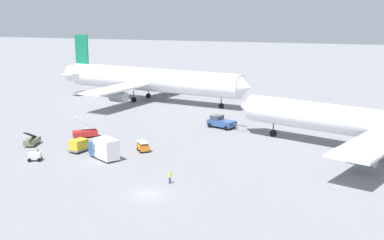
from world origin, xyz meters
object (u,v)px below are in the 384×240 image
Objects in this scene: airliner_being_pushed at (382,126)px; gse_baggage_cart_near_cluster at (143,147)px; pushback_tug at (221,122)px; gse_gpu_cart_small at (35,156)px; gse_stair_truck_yellow at (85,132)px; ground_crew_marshaller_foreground at (170,177)px; gse_catering_truck_tall at (104,149)px; airliner_at_gate_left at (151,80)px; gse_belt_loader_portside at (32,141)px; gse_container_dolly_flat at (79,145)px.

gse_baggage_cart_near_cluster is (-38.43, -9.98, -4.13)m from airliner_being_pushed.
pushback_tug is 22.73m from gse_baggage_cart_near_cluster.
gse_gpu_cart_small is 0.54× the size of gse_stair_truck_yellow.
gse_catering_truck_tall is at bearing 151.26° from ground_crew_marshaller_foreground.
airliner_at_gate_left reaches higher than gse_stair_truck_yellow.
gse_belt_loader_portside is at bearing 167.17° from gse_catering_truck_tall.
gse_catering_truck_tall reaches higher than gse_baggage_cart_near_cluster.
gse_baggage_cart_near_cluster is (4.13, 6.05, -0.90)m from gse_catering_truck_tall.
gse_catering_truck_tall reaches higher than ground_crew_marshaller_foreground.
airliner_at_gate_left is at bearing 94.11° from gse_stair_truck_yellow.
gse_stair_truck_yellow is at bearing 158.52° from gse_baggage_cart_near_cluster.
gse_stair_truck_yellow is (-10.12, 11.66, -0.73)m from gse_catering_truck_tall.
gse_stair_truck_yellow reaches higher than gse_container_dolly_flat.
pushback_tug is at bearing 93.12° from ground_crew_marshaller_foreground.
gse_gpu_cart_small is at bearing 171.91° from ground_crew_marshaller_foreground.
airliner_being_pushed is at bearing -32.12° from airliner_at_gate_left.
airliner_at_gate_left is 11.61× the size of gse_stair_truck_yellow.
gse_catering_truck_tall reaches higher than gse_belt_loader_portside.
gse_catering_truck_tall is 2.01× the size of gse_baggage_cart_near_cluster.
gse_container_dolly_flat reaches higher than gse_baggage_cart_near_cluster.
pushback_tug is at bearing -43.12° from airliner_at_gate_left.
gse_gpu_cart_small is at bearing -52.56° from gse_belt_loader_portside.
gse_belt_loader_portside is at bearing 159.36° from ground_crew_marshaller_foreground.
ground_crew_marshaller_foreground is (20.29, -10.24, -0.25)m from gse_container_dolly_flat.
gse_belt_loader_portside is 1.06× the size of gse_stair_truck_yellow.
airliner_at_gate_left reaches higher than gse_baggage_cart_near_cluster.
ground_crew_marshaller_foreground is (27.10, -58.64, -4.65)m from airliner_at_gate_left.
airliner_at_gate_left is 52.63m from gse_catering_truck_tall.
airliner_at_gate_left is at bearing 136.88° from pushback_tug.
gse_container_dolly_flat is at bearing 59.29° from gse_gpu_cart_small.
gse_catering_truck_tall reaches higher than pushback_tug.
gse_gpu_cart_small is 17.66m from gse_baggage_cart_near_cluster.
gse_gpu_cart_small is 0.41× the size of gse_catering_truck_tall.
gse_container_dolly_flat is at bearing 153.22° from ground_crew_marshaller_foreground.
gse_catering_truck_tall is (10.16, 4.31, 0.96)m from gse_gpu_cart_small.
gse_belt_loader_portside is at bearing 173.09° from gse_container_dolly_flat.
gse_stair_truck_yellow reaches higher than gse_baggage_cart_near_cluster.
gse_gpu_cart_small is at bearing -144.06° from gse_baggage_cart_near_cluster.
gse_belt_loader_portside is at bearing -127.87° from gse_stair_truck_yellow.
gse_baggage_cart_near_cluster is (-8.12, -21.23, -0.31)m from pushback_tug.
gse_belt_loader_portside reaches higher than gse_container_dolly_flat.
gse_stair_truck_yellow reaches higher than ground_crew_marshaller_foreground.
airliner_being_pushed reaches higher than gse_container_dolly_flat.
gse_catering_truck_tall reaches higher than gse_container_dolly_flat.
airliner_being_pushed is at bearing 21.09° from gse_gpu_cart_small.
gse_stair_truck_yellow is at bearing 130.95° from gse_catering_truck_tall.
ground_crew_marshaller_foreground is at bearing -28.74° from gse_catering_truck_tall.
gse_stair_truck_yellow reaches higher than pushback_tug.
gse_container_dolly_flat is (10.17, -1.23, 0.35)m from gse_belt_loader_portside.
airliner_at_gate_left is 17.94× the size of gse_baggage_cart_near_cluster.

